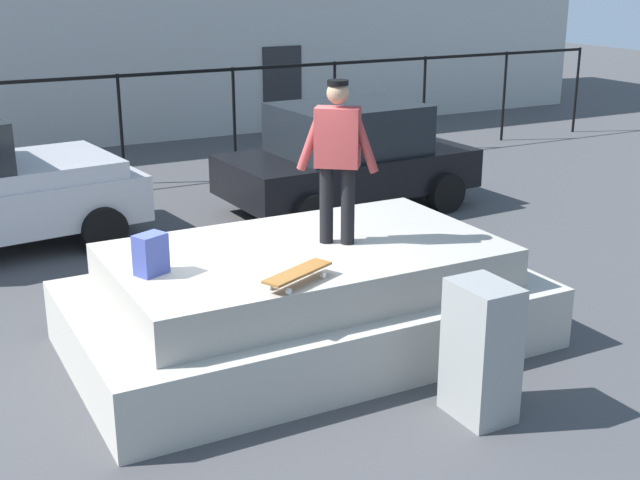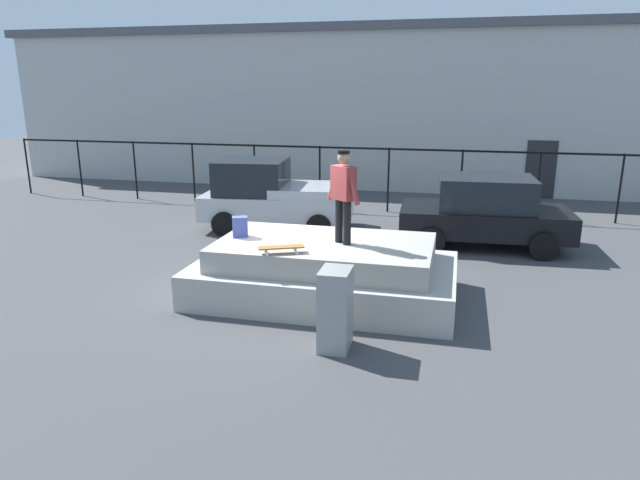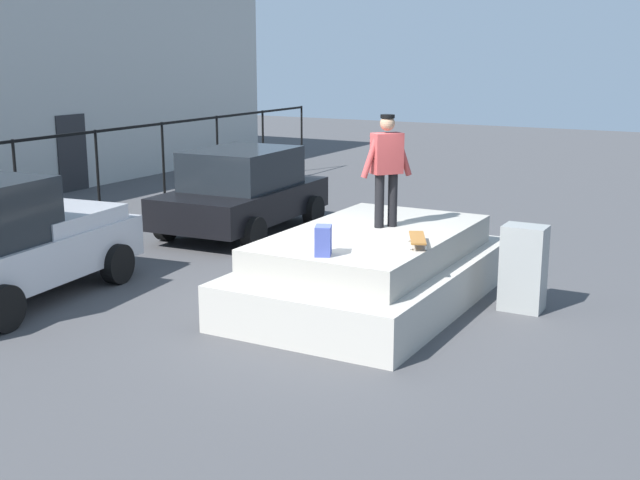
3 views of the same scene
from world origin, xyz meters
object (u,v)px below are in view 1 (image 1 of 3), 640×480
Objects in this scene: backpack at (151,254)px; car_black_sedan_mid at (348,157)px; utility_box at (481,351)px; skateboard at (298,273)px; skateboarder at (337,151)px.

backpack is 0.09× the size of car_black_sedan_mid.
utility_box is at bearing -64.76° from backpack.
utility_box is (1.19, -1.14, -0.55)m from skateboard.
skateboarder is at bearing -22.98° from backpack.
backpack is 6.34m from car_black_sedan_mid.
backpack is (-1.08, 0.86, 0.09)m from skateboard.
car_black_sedan_mid reaches higher than backpack.
backpack reaches higher than utility_box.
car_black_sedan_mid is (2.62, 4.35, -1.16)m from skateboarder.
utility_box is at bearing -109.99° from car_black_sedan_mid.
skateboarder is 1.35× the size of utility_box.
car_black_sedan_mid is at bearing 20.27° from backpack.
backpack is 3.09m from utility_box.
utility_box is (0.31, -2.01, -1.40)m from skateboarder.
skateboard is at bearing -135.52° from skateboarder.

